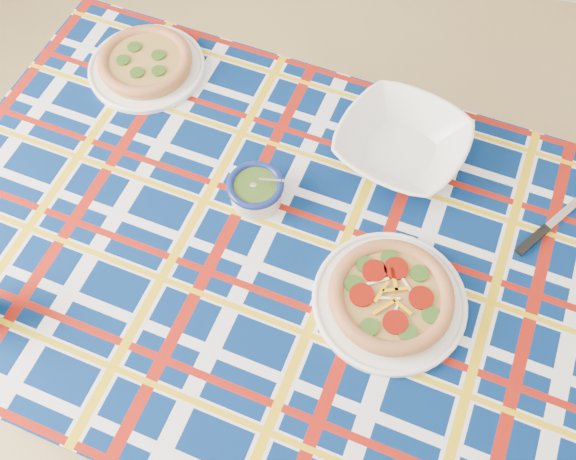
% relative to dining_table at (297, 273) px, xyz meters
% --- Properties ---
extents(dining_table, '(1.62, 1.15, 0.70)m').
position_rel_dining_table_xyz_m(dining_table, '(0.00, 0.00, 0.00)').
color(dining_table, brown).
rests_on(dining_table, floor).
extents(tablecloth, '(1.65, 1.18, 0.10)m').
position_rel_dining_table_xyz_m(tablecloth, '(-0.00, -0.00, 0.02)').
color(tablecloth, '#041D51').
rests_on(tablecloth, dining_table).
extents(main_focaccia_plate, '(0.30, 0.30, 0.06)m').
position_rel_dining_table_xyz_m(main_focaccia_plate, '(0.19, -0.05, 0.10)').
color(main_focaccia_plate, '#A9813C').
rests_on(main_focaccia_plate, tablecloth).
extents(pesto_bowl, '(0.14, 0.14, 0.07)m').
position_rel_dining_table_xyz_m(pesto_bowl, '(-0.11, 0.11, 0.11)').
color(pesto_bowl, '#233D10').
rests_on(pesto_bowl, tablecloth).
extents(serving_bowl, '(0.33, 0.33, 0.06)m').
position_rel_dining_table_xyz_m(serving_bowl, '(0.16, 0.29, 0.10)').
color(serving_bowl, white).
rests_on(serving_bowl, tablecloth).
extents(second_focaccia_plate, '(0.28, 0.28, 0.05)m').
position_rel_dining_table_xyz_m(second_focaccia_plate, '(-0.44, 0.39, 0.10)').
color(second_focaccia_plate, '#A9813C').
rests_on(second_focaccia_plate, tablecloth).
extents(table_knife, '(0.15, 0.19, 0.01)m').
position_rel_dining_table_xyz_m(table_knife, '(0.50, 0.22, 0.08)').
color(table_knife, silver).
rests_on(table_knife, tablecloth).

